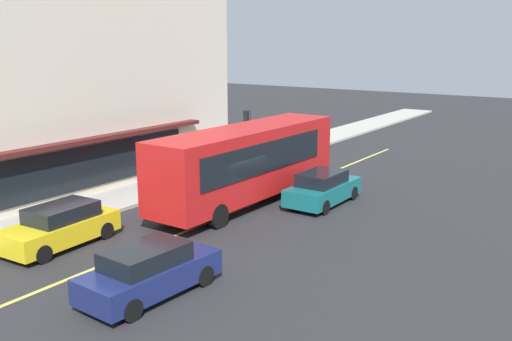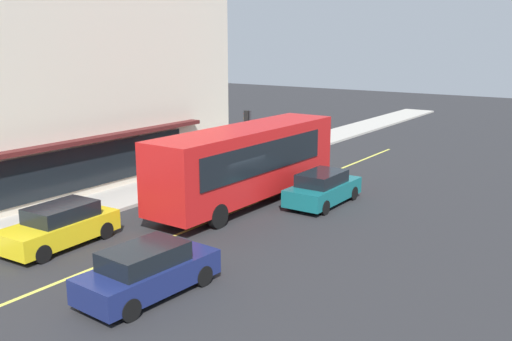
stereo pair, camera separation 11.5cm
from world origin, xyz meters
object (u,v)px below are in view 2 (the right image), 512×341
(traffic_light, at_px, (248,125))
(car_teal, at_px, (323,188))
(car_navy, at_px, (148,271))
(pedestrian_mid_block, at_px, (217,152))
(bus, at_px, (248,161))
(car_yellow, at_px, (60,226))
(pedestrian_waiting, at_px, (239,140))

(traffic_light, xyz_separation_m, car_teal, (-4.27, -7.21, -1.79))
(traffic_light, distance_m, car_navy, 17.39)
(pedestrian_mid_block, bearing_deg, car_navy, -148.76)
(bus, xyz_separation_m, pedestrian_mid_block, (4.05, 5.01, -0.80))
(car_yellow, bearing_deg, traffic_light, 7.65)
(pedestrian_mid_block, bearing_deg, bus, -128.95)
(car_yellow, distance_m, pedestrian_waiting, 16.17)
(traffic_light, distance_m, pedestrian_waiting, 2.45)
(car_navy, bearing_deg, pedestrian_mid_block, 31.24)
(traffic_light, distance_m, car_teal, 8.57)
(car_navy, height_order, car_yellow, same)
(car_yellow, height_order, car_teal, same)
(bus, distance_m, pedestrian_mid_block, 6.50)
(car_navy, xyz_separation_m, pedestrian_waiting, (16.90, 9.14, 0.52))
(bus, xyz_separation_m, car_navy, (-9.52, -3.22, -1.24))
(bus, bearing_deg, car_teal, -58.47)
(car_navy, distance_m, pedestrian_mid_block, 15.88)
(traffic_light, relative_size, pedestrian_mid_block, 1.86)
(car_teal, xyz_separation_m, pedestrian_waiting, (5.60, 8.83, 0.52))
(traffic_light, bearing_deg, car_yellow, -172.35)
(pedestrian_mid_block, bearing_deg, traffic_light, -19.42)
(car_navy, height_order, car_teal, same)
(bus, bearing_deg, car_yellow, 164.20)
(pedestrian_waiting, distance_m, pedestrian_mid_block, 3.45)
(car_yellow, bearing_deg, car_teal, -27.43)
(car_navy, xyz_separation_m, car_teal, (11.30, 0.32, 0.00))
(car_navy, relative_size, car_teal, 1.02)
(car_teal, height_order, pedestrian_waiting, pedestrian_waiting)
(bus, xyz_separation_m, car_yellow, (-8.38, 2.37, -1.24))
(bus, distance_m, traffic_light, 7.45)
(bus, relative_size, pedestrian_mid_block, 6.49)
(bus, height_order, car_navy, bus)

